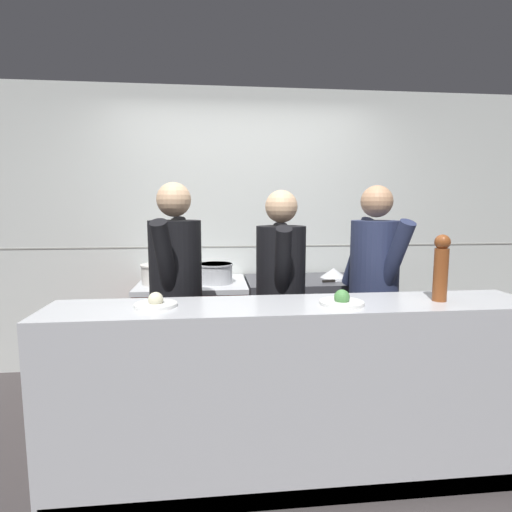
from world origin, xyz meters
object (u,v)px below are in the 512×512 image
Objects in this scene: chef_line at (373,291)px; plated_dish_main at (156,303)px; sauce_pot at (215,273)px; stock_pot at (159,273)px; mixing_bowl_steel at (333,273)px; plated_dish_appetiser at (342,301)px; chefs_knife at (341,281)px; chef_head_cook at (176,296)px; oven_range at (194,332)px; chef_sous at (281,298)px; pepper_mill at (441,266)px.

plated_dish_main is at bearing -171.60° from chef_line.
sauce_pot is at bearing 76.00° from plated_dish_main.
stock_pot is 1.29m from plated_dish_main.
mixing_bowl_steel is 1.93m from plated_dish_main.
plated_dish_appetiser is (1.13, -1.34, 0.06)m from stock_pot.
plated_dish_main is (0.15, -1.28, 0.06)m from stock_pot.
sauce_pot is at bearing 135.54° from chef_line.
mixing_bowl_steel is 1.48m from plated_dish_appetiser.
chefs_knife is 1.45m from chef_head_cook.
sauce_pot reaches higher than chefs_knife.
mixing_bowl_steel is 0.75m from chef_line.
mixing_bowl_steel reaches higher than oven_range.
oven_range is 3.85× the size of plated_dish_appetiser.
oven_range is 1.44m from plated_dish_main.
sauce_pot is 0.18× the size of chef_sous.
oven_range is at bearing 173.46° from chefs_knife.
chef_line is (0.68, 0.05, 0.02)m from chef_sous.
chef_sous is (0.63, -0.75, 0.47)m from oven_range.
chef_head_cook reaches higher than mixing_bowl_steel.
plated_dish_appetiser reaches higher than oven_range.
chef_line is (1.43, 0.62, -0.10)m from plated_dish_main.
mixing_bowl_steel is (1.05, 0.11, -0.04)m from sauce_pot.
mixing_bowl_steel is at bearing 6.05° from sauce_pot.
plated_dish_main is 0.95m from chef_sous.
pepper_mill is at bearing -46.45° from sauce_pot.
stock_pot is at bearing 142.05° from pepper_mill.
oven_range is at bearing 5.59° from stock_pot.
stock_pot is 0.74m from chef_head_cook.
chef_line is at bearing 55.97° from plated_dish_appetiser.
chef_sous is (-0.62, -0.60, 0.01)m from chefs_knife.
sauce_pot is at bearing -16.66° from oven_range.
chefs_knife is at bearing 50.67° from chef_sous.
chef_head_cook reaches higher than chef_sous.
chef_head_cook is (0.21, -0.71, -0.04)m from stock_pot.
chef_head_cook reaches higher than chef_line.
chef_sous is at bearing 36.79° from plated_dish_main.
chef_line is (1.58, -0.67, -0.04)m from stock_pot.
plated_dish_main is 0.60× the size of pepper_mill.
mixing_bowl_steel is 0.14× the size of chef_sous.
sauce_pot is at bearing 116.86° from plated_dish_appetiser.
oven_range is 0.89m from chef_head_cook.
chef_sous reaches higher than stock_pot.
mixing_bowl_steel is at bearing 58.86° from chef_sous.
sauce_pot reaches higher than mixing_bowl_steel.
stock_pot is at bearing 96.88° from plated_dish_main.
oven_range is 4.11× the size of plated_dish_main.
chef_head_cook is at bearing -174.03° from chef_sous.
chef_head_cook reaches higher than pepper_mill.
chef_sous reaches higher than plated_dish_appetiser.
oven_range is 1.08m from chef_sous.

